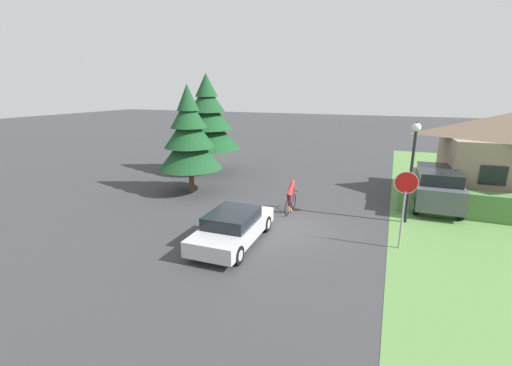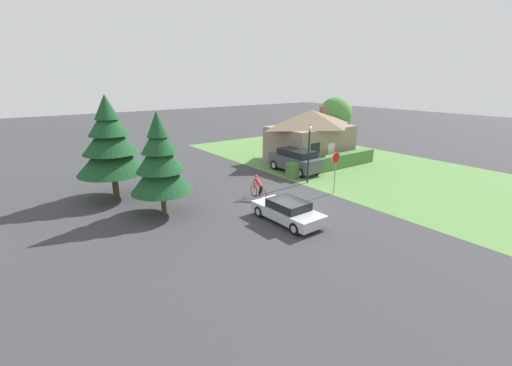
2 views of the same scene
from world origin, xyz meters
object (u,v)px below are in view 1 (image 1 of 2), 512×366
Objects in this scene: conifer_tall_far at (207,120)px; street_lamp at (413,155)px; parked_suv_right at (436,186)px; sedan_left_lane at (233,227)px; cyclist at (291,197)px; stop_sign at (405,194)px; conifer_tall_near at (189,137)px.

street_lamp is at bearing -21.86° from conifer_tall_far.
sedan_left_lane is at bearing 134.81° from parked_suv_right.
conifer_tall_far is at bearing 158.14° from street_lamp.
conifer_tall_far reaches higher than cyclist.
conifer_tall_near is (-10.90, 3.33, 1.06)m from stop_sign.
parked_suv_right is 0.71× the size of conifer_tall_far.
cyclist is 7.28m from parked_suv_right.
conifer_tall_near is at bearing 80.44° from cyclist.
stop_sign is (-1.62, -5.70, 1.05)m from parked_suv_right.
sedan_left_lane is 1.51× the size of stop_sign.
cyclist is (1.05, 4.11, 0.11)m from sedan_left_lane.
stop_sign is 3.01m from street_lamp.
conifer_tall_near reaches higher than cyclist.
street_lamp is 11.17m from conifer_tall_near.
conifer_tall_near is (-6.10, 1.05, 2.41)m from cyclist.
street_lamp is (6.11, 4.69, 2.37)m from sedan_left_lane.
conifer_tall_far is at bearing 107.85° from conifer_tall_near.
street_lamp is 0.74× the size of conifer_tall_near.
cyclist is 0.30× the size of conifer_tall_near.
stop_sign reaches higher than sedan_left_lane.
parked_suv_right is at bearing -9.02° from conifer_tall_far.
sedan_left_lane is at bearing -45.62° from conifer_tall_near.
sedan_left_lane is 7.65m from conifer_tall_near.
cyclist is at bearing 117.64° from parked_suv_right.
stop_sign is (4.80, -2.27, 1.34)m from cyclist.
conifer_tall_near reaches higher than stop_sign.
sedan_left_lane is 0.73× the size of conifer_tall_near.
conifer_tall_near is at bearing -72.15° from conifer_tall_far.
street_lamp is 13.64m from conifer_tall_far.
cyclist is 5.57m from street_lamp.
stop_sign is at bearing -73.84° from sedan_left_lane.
sedan_left_lane is 0.99× the size of street_lamp.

